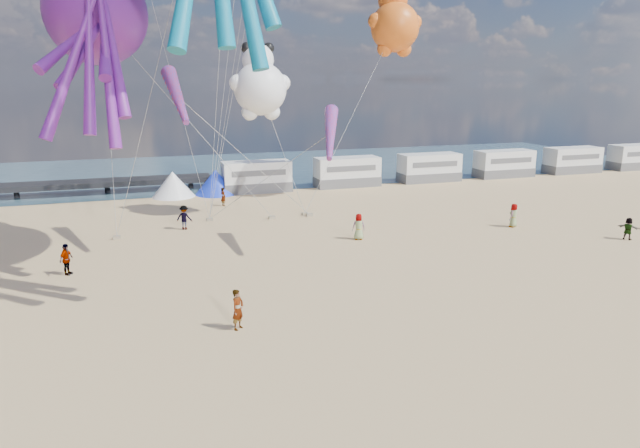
# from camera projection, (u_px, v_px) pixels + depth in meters

# --- Properties ---
(ground) EXTENTS (120.00, 120.00, 0.00)m
(ground) POSITION_uv_depth(u_px,v_px,m) (336.00, 438.00, 17.59)
(ground) COLOR #D5B27B
(ground) RESTS_ON ground
(water) EXTENTS (120.00, 120.00, 0.00)m
(water) POSITION_uv_depth(u_px,v_px,m) (182.00, 172.00, 68.26)
(water) COLOR #324F5F
(water) RESTS_ON ground
(motorhome_0) EXTENTS (6.60, 2.50, 3.00)m
(motorhome_0) POSITION_uv_depth(u_px,v_px,m) (257.00, 177.00, 55.88)
(motorhome_0) COLOR silver
(motorhome_0) RESTS_ON ground
(motorhome_1) EXTENTS (6.60, 2.50, 3.00)m
(motorhome_1) POSITION_uv_depth(u_px,v_px,m) (347.00, 172.00, 58.74)
(motorhome_1) COLOR silver
(motorhome_1) RESTS_ON ground
(motorhome_2) EXTENTS (6.60, 2.50, 3.00)m
(motorhome_2) POSITION_uv_depth(u_px,v_px,m) (429.00, 168.00, 61.60)
(motorhome_2) COLOR silver
(motorhome_2) RESTS_ON ground
(motorhome_3) EXTENTS (6.60, 2.50, 3.00)m
(motorhome_3) POSITION_uv_depth(u_px,v_px,m) (504.00, 164.00, 64.46)
(motorhome_3) COLOR silver
(motorhome_3) RESTS_ON ground
(motorhome_4) EXTENTS (6.60, 2.50, 3.00)m
(motorhome_4) POSITION_uv_depth(u_px,v_px,m) (573.00, 160.00, 67.32)
(motorhome_4) COLOR silver
(motorhome_4) RESTS_ON ground
(motorhome_5) EXTENTS (6.60, 2.50, 3.00)m
(motorhome_5) POSITION_uv_depth(u_px,v_px,m) (635.00, 157.00, 70.18)
(motorhome_5) COLOR silver
(motorhome_5) RESTS_ON ground
(tent_white) EXTENTS (4.00, 4.00, 2.40)m
(tent_white) POSITION_uv_depth(u_px,v_px,m) (173.00, 184.00, 53.55)
(tent_white) COLOR white
(tent_white) RESTS_ON ground
(tent_blue) EXTENTS (4.00, 4.00, 2.40)m
(tent_blue) POSITION_uv_depth(u_px,v_px,m) (216.00, 182.00, 54.75)
(tent_blue) COLOR #1933CC
(tent_blue) RESTS_ON ground
(standing_person) EXTENTS (0.79, 0.79, 1.85)m
(standing_person) POSITION_uv_depth(u_px,v_px,m) (238.00, 309.00, 25.07)
(standing_person) COLOR tan
(standing_person) RESTS_ON ground
(beachgoer_0) EXTENTS (0.77, 0.68, 1.77)m
(beachgoer_0) POSITION_uv_depth(u_px,v_px,m) (514.00, 215.00, 42.58)
(beachgoer_0) COLOR #7F6659
(beachgoer_0) RESTS_ON ground
(beachgoer_2) EXTENTS (1.08, 0.98, 1.80)m
(beachgoer_2) POSITION_uv_depth(u_px,v_px,m) (184.00, 217.00, 41.88)
(beachgoer_2) COLOR #7F6659
(beachgoer_2) RESTS_ON ground
(beachgoer_3) EXTENTS (1.17, 1.35, 1.81)m
(beachgoer_3) POSITION_uv_depth(u_px,v_px,m) (66.00, 259.00, 32.10)
(beachgoer_3) COLOR #7F6659
(beachgoer_3) RESTS_ON ground
(beachgoer_4) EXTENTS (0.79, 0.98, 1.56)m
(beachgoer_4) POSITION_uv_depth(u_px,v_px,m) (628.00, 229.00, 39.24)
(beachgoer_4) COLOR #7F6659
(beachgoer_4) RESTS_ON ground
(beachgoer_5) EXTENTS (0.98, 1.57, 1.62)m
(beachgoer_5) POSITION_uv_depth(u_px,v_px,m) (223.00, 197.00, 49.70)
(beachgoer_5) COLOR #7F6659
(beachgoer_5) RESTS_ON ground
(beachgoer_6) EXTENTS (0.74, 0.57, 1.82)m
(beachgoer_6) POSITION_uv_depth(u_px,v_px,m) (359.00, 227.00, 39.22)
(beachgoer_6) COLOR #7F6659
(beachgoer_6) RESTS_ON ground
(sandbag_a) EXTENTS (0.50, 0.35, 0.22)m
(sandbag_a) POSITION_uv_depth(u_px,v_px,m) (117.00, 237.00, 39.52)
(sandbag_a) COLOR gray
(sandbag_a) RESTS_ON ground
(sandbag_b) EXTENTS (0.50, 0.35, 0.22)m
(sandbag_b) POSITION_uv_depth(u_px,v_px,m) (272.00, 217.00, 45.25)
(sandbag_b) COLOR gray
(sandbag_b) RESTS_ON ground
(sandbag_c) EXTENTS (0.50, 0.35, 0.22)m
(sandbag_c) POSITION_uv_depth(u_px,v_px,m) (305.00, 214.00, 46.46)
(sandbag_c) COLOR gray
(sandbag_c) RESTS_ON ground
(sandbag_d) EXTENTS (0.50, 0.35, 0.22)m
(sandbag_d) POSITION_uv_depth(u_px,v_px,m) (310.00, 215.00, 46.10)
(sandbag_d) COLOR gray
(sandbag_d) RESTS_ON ground
(sandbag_e) EXTENTS (0.50, 0.35, 0.22)m
(sandbag_e) POSITION_uv_depth(u_px,v_px,m) (210.00, 219.00, 44.61)
(sandbag_e) COLOR gray
(sandbag_e) RESTS_ON ground
(kite_octopus_purple) EXTENTS (8.26, 11.95, 12.57)m
(kite_octopus_purple) POSITION_uv_depth(u_px,v_px,m) (96.00, 14.00, 33.56)
(kite_octopus_purple) COLOR #691B86
(kite_panda) EXTENTS (5.17, 4.90, 6.86)m
(kite_panda) POSITION_uv_depth(u_px,v_px,m) (260.00, 89.00, 43.39)
(kite_panda) COLOR white
(kite_teddy_orange) EXTENTS (5.59, 5.34, 7.08)m
(kite_teddy_orange) POSITION_uv_depth(u_px,v_px,m) (395.00, 27.00, 48.31)
(kite_teddy_orange) COLOR orange
(windsock_left) EXTENTS (2.39, 6.76, 6.67)m
(windsock_left) POSITION_uv_depth(u_px,v_px,m) (102.00, 12.00, 34.48)
(windsock_left) COLOR red
(windsock_mid) EXTENTS (1.46, 6.74, 6.69)m
(windsock_mid) POSITION_uv_depth(u_px,v_px,m) (177.00, 96.00, 34.82)
(windsock_mid) COLOR red
(windsock_right) EXTENTS (2.71, 5.30, 5.32)m
(windsock_right) POSITION_uv_depth(u_px,v_px,m) (330.00, 133.00, 34.71)
(windsock_right) COLOR red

